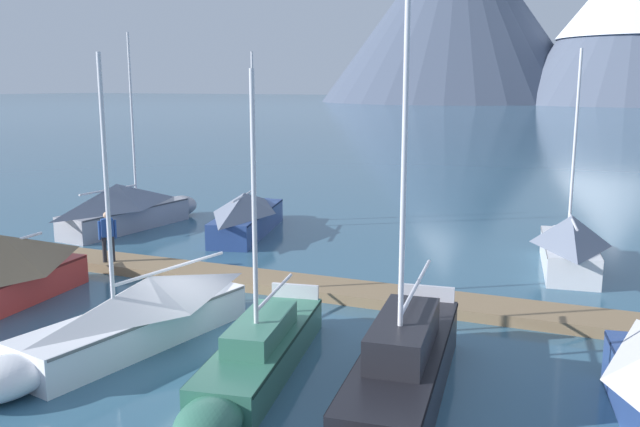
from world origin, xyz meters
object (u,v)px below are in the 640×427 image
at_px(sailboat_nearest_berth, 128,207).
at_px(sailboat_mid_dock_port, 248,213).
at_px(sailboat_outer_slip, 399,378).
at_px(sailboat_mid_dock_starboard, 128,318).
at_px(sailboat_far_berth, 256,357).
at_px(sailboat_end_of_dock, 568,242).
at_px(person_on_dock, 108,234).

height_order(sailboat_nearest_berth, sailboat_mid_dock_port, sailboat_nearest_berth).
height_order(sailboat_mid_dock_port, sailboat_outer_slip, sailboat_outer_slip).
xyz_separation_m(sailboat_mid_dock_starboard, sailboat_far_berth, (3.57, -0.16, -0.25)).
xyz_separation_m(sailboat_outer_slip, sailboat_end_of_dock, (1.77, 12.19, 0.20)).
bearing_deg(sailboat_mid_dock_port, sailboat_end_of_dock, 0.68).
relative_size(sailboat_far_berth, sailboat_outer_slip, 0.82).
distance_m(sailboat_mid_dock_starboard, sailboat_outer_slip, 6.76).
distance_m(sailboat_nearest_berth, person_on_dock, 6.69).
relative_size(sailboat_nearest_berth, sailboat_far_berth, 1.19).
xyz_separation_m(sailboat_nearest_berth, sailboat_mid_dock_starboard, (9.11, -10.38, -0.21)).
xyz_separation_m(sailboat_end_of_dock, person_on_dock, (-13.73, -6.97, 0.37)).
relative_size(sailboat_mid_dock_port, person_on_dock, 4.40).
bearing_deg(sailboat_outer_slip, sailboat_end_of_dock, 81.73).
bearing_deg(sailboat_nearest_berth, person_on_dock, -54.24).
relative_size(sailboat_mid_dock_port, sailboat_far_berth, 1.08).
bearing_deg(sailboat_mid_dock_starboard, person_on_dock, 136.38).
distance_m(sailboat_nearest_berth, sailboat_far_berth, 16.49).
relative_size(sailboat_mid_dock_starboard, sailboat_far_berth, 1.08).
distance_m(sailboat_mid_dock_port, sailboat_mid_dock_starboard, 12.43).
bearing_deg(sailboat_end_of_dock, sailboat_mid_dock_starboard, -125.58).
bearing_deg(person_on_dock, sailboat_nearest_berth, 125.76).
distance_m(sailboat_far_berth, sailboat_outer_slip, 3.20).
bearing_deg(sailboat_far_berth, sailboat_mid_dock_starboard, 177.40).
bearing_deg(sailboat_outer_slip, sailboat_far_berth, 178.20).
height_order(sailboat_mid_dock_starboard, sailboat_outer_slip, sailboat_outer_slip).
relative_size(sailboat_mid_dock_starboard, person_on_dock, 4.43).
bearing_deg(sailboat_mid_dock_starboard, sailboat_mid_dock_port, 108.69).
relative_size(sailboat_nearest_berth, sailboat_outer_slip, 0.97).
xyz_separation_m(sailboat_mid_dock_port, sailboat_far_berth, (7.55, -11.94, -0.37)).
bearing_deg(sailboat_mid_dock_port, sailboat_nearest_berth, -164.78).
distance_m(sailboat_nearest_berth, sailboat_outer_slip, 19.11).
relative_size(sailboat_outer_slip, sailboat_end_of_dock, 1.16).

